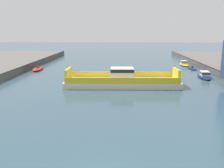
{
  "coord_description": "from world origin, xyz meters",
  "views": [
    {
      "loc": [
        1.35,
        -15.47,
        10.43
      ],
      "look_at": [
        0.0,
        22.8,
        2.0
      ],
      "focal_mm": 39.44,
      "sensor_mm": 36.0,
      "label": 1
    }
  ],
  "objects_px": {
    "moored_boat_far_left": "(204,75)",
    "moored_boat_near_right": "(184,64)",
    "chain_ferry": "(122,80)",
    "moored_boat_mid_left": "(38,69)",
    "moored_boat_near_left": "(192,68)"
  },
  "relations": [
    {
      "from": "moored_boat_near_right",
      "to": "moored_boat_near_left",
      "type": "bearing_deg",
      "value": -86.72
    },
    {
      "from": "moored_boat_near_left",
      "to": "moored_boat_mid_left",
      "type": "distance_m",
      "value": 41.88
    },
    {
      "from": "moored_boat_near_left",
      "to": "moored_boat_far_left",
      "type": "relative_size",
      "value": 0.69
    },
    {
      "from": "chain_ferry",
      "to": "moored_boat_near_right",
      "type": "xyz_separation_m",
      "value": [
        18.83,
        28.57,
        -0.53
      ]
    },
    {
      "from": "moored_boat_far_left",
      "to": "moored_boat_near_right",
      "type": "bearing_deg",
      "value": 88.85
    },
    {
      "from": "chain_ferry",
      "to": "moored_boat_mid_left",
      "type": "distance_m",
      "value": 29.4
    },
    {
      "from": "moored_boat_near_left",
      "to": "moored_boat_far_left",
      "type": "distance_m",
      "value": 12.47
    },
    {
      "from": "chain_ferry",
      "to": "moored_boat_far_left",
      "type": "relative_size",
      "value": 2.68
    },
    {
      "from": "chain_ferry",
      "to": "moored_boat_mid_left",
      "type": "xyz_separation_m",
      "value": [
        -22.56,
        18.83,
        -0.76
      ]
    },
    {
      "from": "chain_ferry",
      "to": "moored_boat_near_left",
      "type": "bearing_deg",
      "value": 47.9
    },
    {
      "from": "moored_boat_mid_left",
      "to": "moored_boat_far_left",
      "type": "distance_m",
      "value": 42.19
    },
    {
      "from": "chain_ferry",
      "to": "moored_boat_near_left",
      "type": "distance_m",
      "value": 28.73
    },
    {
      "from": "moored_boat_near_left",
      "to": "moored_boat_far_left",
      "type": "bearing_deg",
      "value": -93.73
    },
    {
      "from": "chain_ferry",
      "to": "moored_boat_mid_left",
      "type": "height_order",
      "value": "chain_ferry"
    },
    {
      "from": "moored_boat_near_left",
      "to": "moored_boat_mid_left",
      "type": "xyz_separation_m",
      "value": [
        -41.81,
        -2.47,
        0.09
      ]
    }
  ]
}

